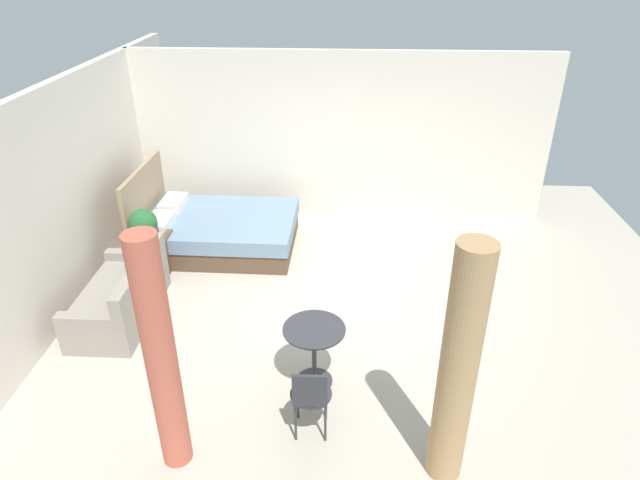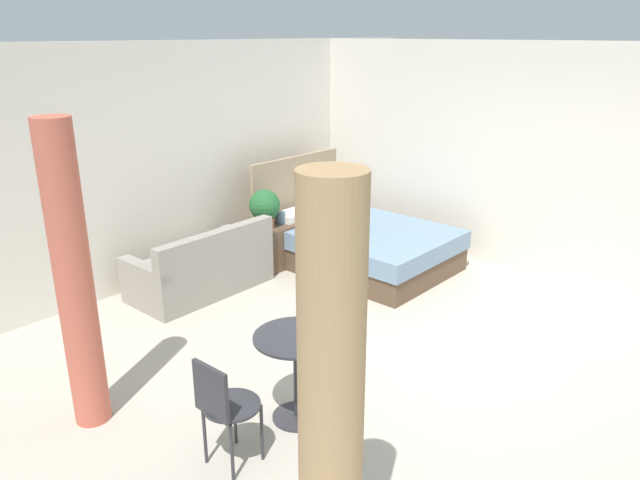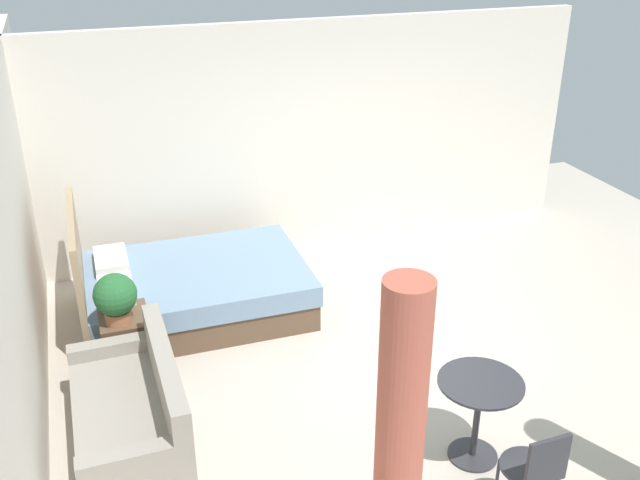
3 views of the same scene
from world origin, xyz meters
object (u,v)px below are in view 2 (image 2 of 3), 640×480
(balcony_table, at_px, (297,362))
(cafe_chair_near_window, at_px, (223,403))
(couch, at_px, (202,269))
(vase, at_px, (280,218))
(nightstand, at_px, (274,246))
(potted_plant, at_px, (265,207))
(bed, at_px, (355,242))

(balcony_table, height_order, cafe_chair_near_window, cafe_chair_near_window)
(balcony_table, bearing_deg, couch, 67.20)
(vase, bearing_deg, nightstand, 179.92)
(nightstand, distance_m, vase, 0.37)
(balcony_table, xyz_separation_m, cafe_chair_near_window, (-0.72, -0.01, 0.01))
(nightstand, distance_m, balcony_table, 3.20)
(couch, xyz_separation_m, potted_plant, (0.99, -0.01, 0.53))
(couch, distance_m, nightstand, 1.09)
(cafe_chair_near_window, bearing_deg, balcony_table, 0.99)
(potted_plant, relative_size, cafe_chair_near_window, 0.57)
(couch, xyz_separation_m, cafe_chair_near_window, (-1.75, -2.46, 0.24))
(balcony_table, relative_size, cafe_chair_near_window, 0.86)
(potted_plant, relative_size, vase, 3.09)
(bed, relative_size, vase, 15.10)
(bed, bearing_deg, nightstand, 136.88)
(potted_plant, xyz_separation_m, cafe_chair_near_window, (-2.74, -2.45, -0.29))
(bed, xyz_separation_m, nightstand, (-0.75, 0.70, -0.02))
(couch, relative_size, nightstand, 2.92)
(bed, height_order, nightstand, bed)
(vase, height_order, cafe_chair_near_window, cafe_chair_near_window)
(bed, bearing_deg, cafe_chair_near_window, -154.58)
(bed, distance_m, balcony_table, 3.33)
(balcony_table, bearing_deg, potted_plant, 50.41)
(balcony_table, bearing_deg, cafe_chair_near_window, -179.01)
(bed, relative_size, cafe_chair_near_window, 2.77)
(nightstand, bearing_deg, potted_plant, 155.40)
(potted_plant, bearing_deg, vase, -11.80)
(bed, bearing_deg, vase, 131.89)
(nightstand, xyz_separation_m, cafe_chair_near_window, (-2.84, -2.40, 0.24))
(nightstand, relative_size, potted_plant, 1.16)
(potted_plant, height_order, vase, potted_plant)
(vase, bearing_deg, balcony_table, -133.07)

